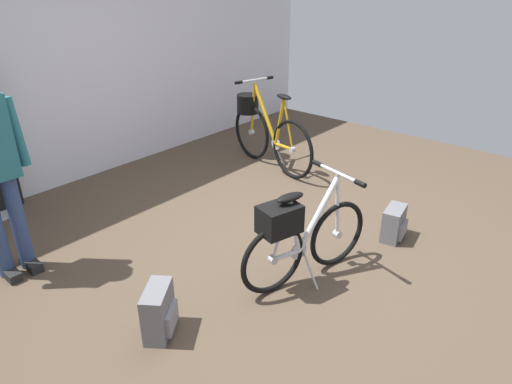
# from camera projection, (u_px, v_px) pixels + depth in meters

# --- Properties ---
(ground_plane) EXTENTS (7.37, 7.37, 0.00)m
(ground_plane) POSITION_uv_depth(u_px,v_px,m) (277.00, 261.00, 3.70)
(ground_plane) COLOR brown
(back_wall) EXTENTS (7.37, 0.10, 2.80)m
(back_wall) POSITION_uv_depth(u_px,v_px,m) (69.00, 47.00, 4.68)
(back_wall) COLOR silver
(back_wall) RESTS_ON ground_plane
(folding_bike_foreground) EXTENTS (1.12, 0.53, 0.81)m
(folding_bike_foreground) POSITION_uv_depth(u_px,v_px,m) (299.00, 235.00, 3.31)
(folding_bike_foreground) COLOR black
(folding_bike_foreground) RESTS_ON ground_plane
(display_bike_left) EXTENTS (0.52, 1.40, 0.99)m
(display_bike_left) POSITION_uv_depth(u_px,v_px,m) (265.00, 128.00, 5.36)
(display_bike_left) COLOR black
(display_bike_left) RESTS_ON ground_plane
(backpack_on_floor) EXTENTS (0.32, 0.29, 0.33)m
(backpack_on_floor) POSITION_uv_depth(u_px,v_px,m) (159.00, 312.00, 2.90)
(backpack_on_floor) COLOR slate
(backpack_on_floor) RESTS_ON ground_plane
(handbag_on_floor) EXTENTS (0.30, 0.21, 0.29)m
(handbag_on_floor) POSITION_uv_depth(u_px,v_px,m) (394.00, 224.00, 3.96)
(handbag_on_floor) COLOR slate
(handbag_on_floor) RESTS_ON ground_plane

